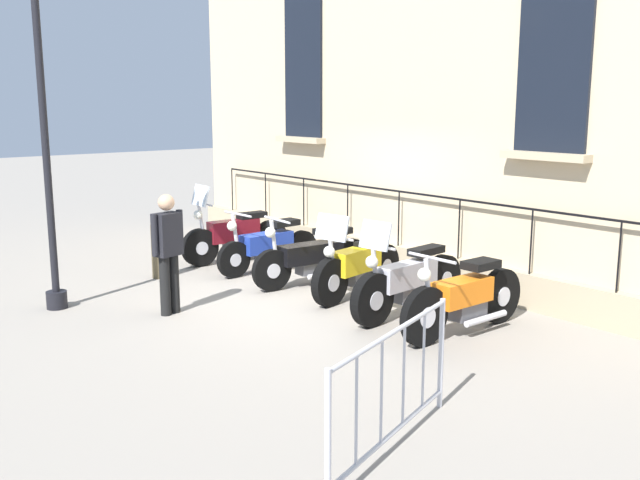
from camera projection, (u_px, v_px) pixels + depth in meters
The scene contains 12 objects.
ground_plane at pixel (308, 295), 10.55m from camera, with size 60.00×60.00×0.00m, color gray.
building_facade at pixel (421, 44), 11.26m from camera, with size 0.82×11.89×7.58m.
motorcycle_maroon at pixel (235, 237), 12.70m from camera, with size 2.11×0.58×1.41m.
motorcycle_blue at pixel (269, 247), 11.96m from camera, with size 2.05×0.70×1.05m.
motorcycle_black at pixel (313, 257), 11.09m from camera, with size 2.14×0.72×1.10m.
motorcycle_yellow at pixel (357, 267), 10.37m from camera, with size 1.97×0.68×1.29m.
motorcycle_silver at pixel (409, 282), 9.50m from camera, with size 2.21×0.55×1.35m.
motorcycle_orange at pixel (464, 299), 8.70m from camera, with size 2.14×0.71×1.06m.
lamppost at pixel (39, 56), 9.22m from camera, with size 0.37×1.07×4.67m.
crowd_barrier at pixel (393, 386), 5.74m from camera, with size 1.97×0.71×1.05m.
bollard at pixel (158, 246), 11.48m from camera, with size 0.24×0.24×1.03m.
pedestrian_standing at pixel (168, 247), 9.44m from camera, with size 0.52×0.30×1.62m.
Camera 1 is at (6.32, 8.00, 2.82)m, focal length 40.02 mm.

